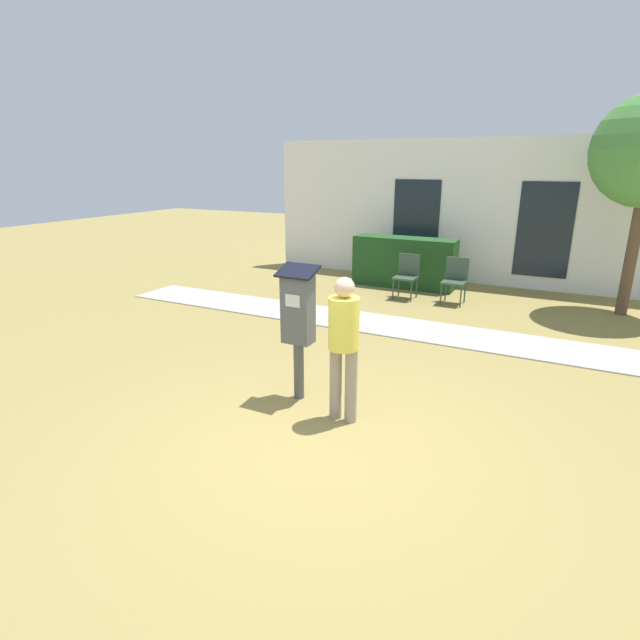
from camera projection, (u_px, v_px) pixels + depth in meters
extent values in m
plane|color=olive|center=(318.00, 444.00, 4.95)|extent=(40.00, 40.00, 0.00)
cube|color=#A3A099|center=(425.00, 331.00, 8.25)|extent=(12.00, 1.10, 0.02)
cube|color=white|center=(479.00, 213.00, 11.18)|extent=(10.00, 0.24, 3.20)
cube|color=#19232D|center=(416.00, 223.00, 11.77)|extent=(1.10, 0.02, 2.00)
cube|color=#19232D|center=(544.00, 230.00, 10.56)|extent=(1.10, 0.02, 2.00)
cylinder|color=#4C4C4C|center=(299.00, 370.00, 5.83)|extent=(0.12, 0.12, 0.70)
cube|color=#4C5156|center=(298.00, 309.00, 5.61)|extent=(0.34, 0.22, 0.80)
cube|color=silver|center=(293.00, 301.00, 5.47)|extent=(0.18, 0.01, 0.14)
cube|color=black|center=(297.00, 271.00, 5.48)|extent=(0.44, 0.31, 0.12)
cylinder|color=gray|center=(336.00, 383.00, 5.35)|extent=(0.13, 0.13, 0.82)
cylinder|color=gray|center=(351.00, 386.00, 5.28)|extent=(0.13, 0.13, 0.82)
cylinder|color=#EADB4C|center=(344.00, 324.00, 5.11)|extent=(0.32, 0.32, 0.55)
sphere|color=#D8AD8C|center=(345.00, 288.00, 4.99)|extent=(0.21, 0.21, 0.21)
cylinder|color=#334738|center=(393.00, 290.00, 10.10)|extent=(0.03, 0.03, 0.42)
cylinder|color=#334738|center=(411.00, 292.00, 9.94)|extent=(0.03, 0.03, 0.42)
cylinder|color=#334738|center=(399.00, 286.00, 10.43)|extent=(0.03, 0.03, 0.42)
cylinder|color=#334738|center=(417.00, 288.00, 10.26)|extent=(0.03, 0.03, 0.42)
cube|color=#334738|center=(405.00, 278.00, 10.11)|extent=(0.44, 0.44, 0.04)
cube|color=#334738|center=(409.00, 264.00, 10.21)|extent=(0.44, 0.04, 0.44)
cylinder|color=#334738|center=(441.00, 295.00, 9.72)|extent=(0.03, 0.03, 0.42)
cylinder|color=#334738|center=(461.00, 297.00, 9.56)|extent=(0.03, 0.03, 0.42)
cylinder|color=#334738|center=(446.00, 290.00, 10.04)|extent=(0.03, 0.03, 0.42)
cylinder|color=#334738|center=(465.00, 293.00, 9.88)|extent=(0.03, 0.03, 0.42)
cube|color=#334738|center=(454.00, 282.00, 9.73)|extent=(0.44, 0.44, 0.04)
cube|color=#334738|center=(457.00, 268.00, 9.83)|extent=(0.44, 0.04, 0.44)
cube|color=#1E471E|center=(404.00, 262.00, 11.10)|extent=(2.26, 0.60, 1.10)
cylinder|color=brown|center=(631.00, 255.00, 8.86)|extent=(0.20, 0.20, 2.20)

